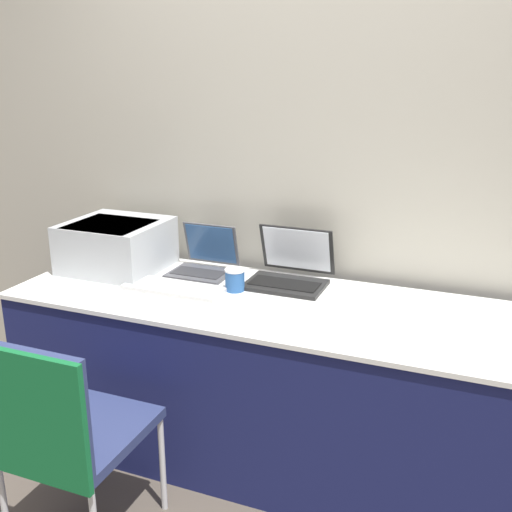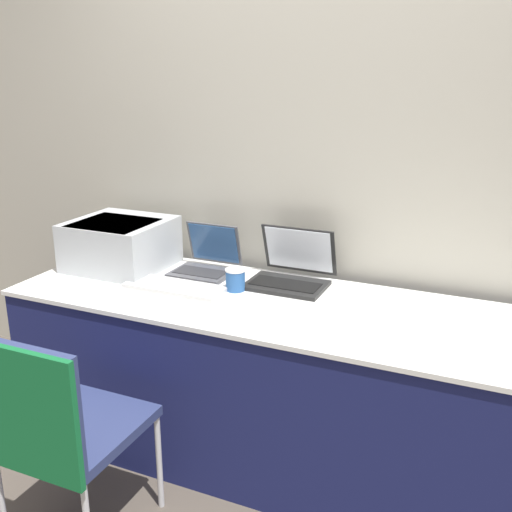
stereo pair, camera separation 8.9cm
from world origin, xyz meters
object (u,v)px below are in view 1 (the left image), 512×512
chair (57,425)px  external_keyboard (174,288)px  laptop_left (204,263)px  laptop_right (290,271)px  printer (116,244)px  coffee_cup (235,280)px

chair → external_keyboard: bearing=88.7°
laptop_left → chair: 1.10m
laptop_right → chair: 1.21m
printer → laptop_right: (0.86, 0.12, -0.07)m
chair → laptop_left: bearing=88.3°
printer → laptop_left: 0.45m
laptop_left → chair: (-0.03, -1.07, -0.27)m
external_keyboard → printer: bearing=158.0°
printer → coffee_cup: size_ratio=4.53×
printer → external_keyboard: 0.46m
laptop_left → laptop_right: (0.43, 0.02, 0.00)m
laptop_right → external_keyboard: (-0.45, -0.29, -0.04)m
coffee_cup → laptop_left: bearing=145.0°
coffee_cup → chair: 0.98m
printer → chair: size_ratio=0.51×
laptop_left → coffee_cup: 0.29m
external_keyboard → chair: chair is taller
laptop_left → laptop_right: 0.43m
laptop_left → laptop_right: laptop_right is taller
laptop_right → coffee_cup: 0.27m
printer → chair: printer is taller
laptop_left → coffee_cup: bearing=-35.0°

